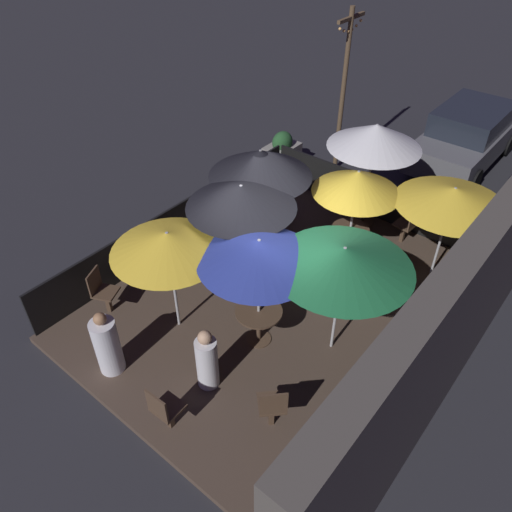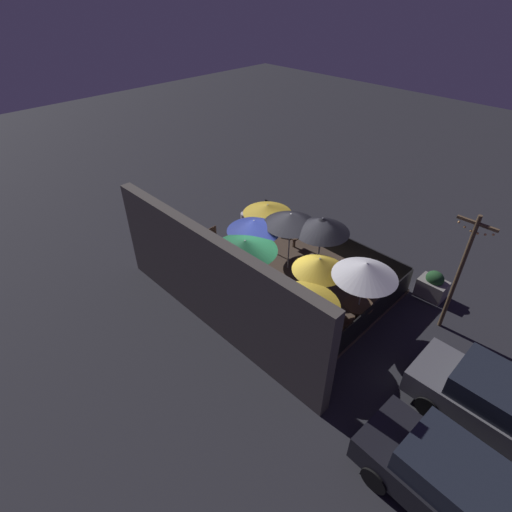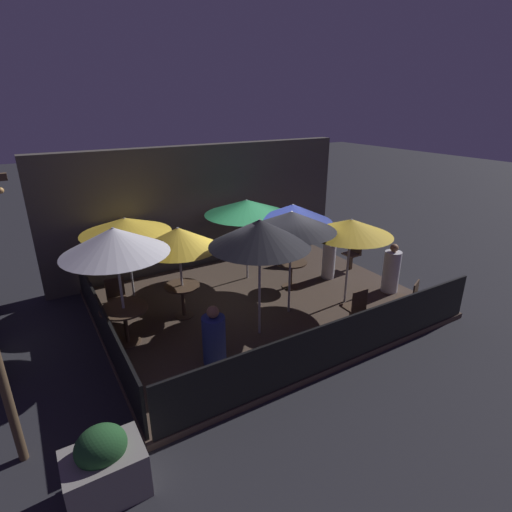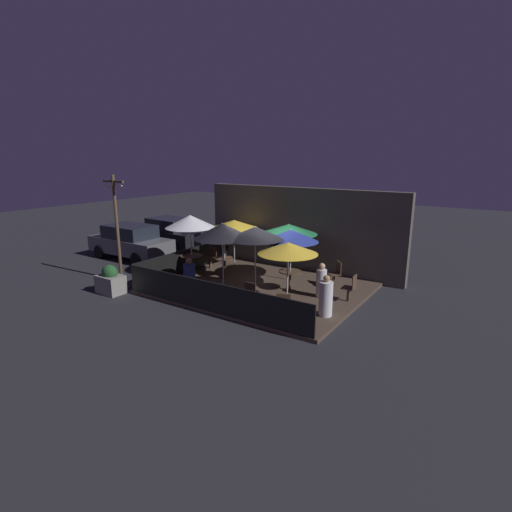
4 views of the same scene
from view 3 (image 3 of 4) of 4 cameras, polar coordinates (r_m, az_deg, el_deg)
ground_plane at (r=9.77m, az=0.59°, el=-7.07°), size 60.00×60.00×0.00m
patio_deck at (r=9.74m, az=0.59°, el=-6.76°), size 7.29×5.78×0.12m
building_wall at (r=11.73m, az=-7.45°, el=6.91°), size 8.89×0.36×3.52m
fence_front at (r=7.53m, az=12.27°, el=-11.75°), size 7.09×0.05×0.95m
fence_side_left at (r=8.41m, az=-21.06°, el=-9.05°), size 0.05×5.58×0.95m
patio_umbrella_0 at (r=8.49m, az=-11.01°, el=2.53°), size 1.71×1.71×2.08m
patio_umbrella_1 at (r=9.77m, az=5.30°, el=6.15°), size 1.94×1.94×2.20m
patio_umbrella_2 at (r=7.68m, az=-19.58°, el=2.05°), size 1.97×1.97×2.41m
patio_umbrella_3 at (r=9.77m, az=-18.17°, el=4.17°), size 2.09×2.09×2.00m
patio_umbrella_4 at (r=10.29m, az=-1.34°, el=7.00°), size 2.18×2.18×2.17m
patio_umbrella_5 at (r=7.55m, az=0.53°, el=3.30°), size 1.97×1.97×2.46m
patio_umbrella_6 at (r=9.21m, az=13.42°, el=4.02°), size 1.89×1.89×2.06m
patio_umbrella_7 at (r=8.47m, az=5.10°, el=4.98°), size 1.93×1.93×2.37m
dining_table_0 at (r=8.96m, az=-10.45°, el=-5.08°), size 0.77×0.77×0.76m
dining_table_1 at (r=10.24m, az=5.03°, el=-1.57°), size 0.80×0.80×0.71m
dining_table_2 at (r=8.28m, az=-18.27°, el=-8.01°), size 0.92×0.92×0.78m
patio_chair_0 at (r=9.33m, az=-19.27°, el=-5.61°), size 0.43×0.43×0.91m
patio_chair_1 at (r=11.85m, az=6.30°, el=1.44°), size 0.57×0.57×0.95m
patio_chair_2 at (r=8.65m, az=13.94°, el=-7.05°), size 0.41×0.41×0.93m
patio_chair_3 at (r=9.35m, az=20.97°, el=-5.69°), size 0.53×0.53×0.92m
patio_chair_4 at (r=11.66m, az=13.70°, el=0.51°), size 0.41×0.41×0.92m
patron_0 at (r=7.43m, az=-6.02°, el=-11.59°), size 0.59×0.59×1.15m
patron_1 at (r=10.94m, az=10.37°, el=-0.46°), size 0.45×0.45×1.19m
patron_2 at (r=10.55m, az=18.76°, el=-1.98°), size 0.58×0.58×1.26m
planter_box at (r=5.84m, az=-20.82°, el=-26.25°), size 0.96×0.67×1.05m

